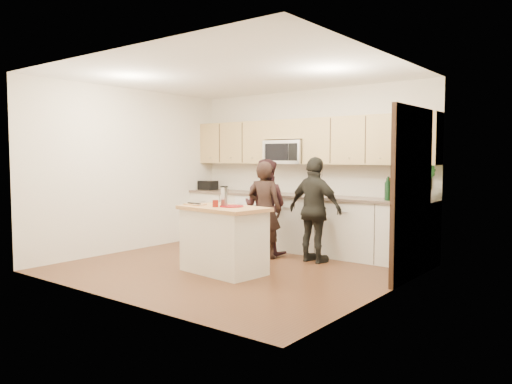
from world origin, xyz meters
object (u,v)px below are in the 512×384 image
Objects in this scene: island at (224,239)px; toaster at (208,185)px; woman_center at (265,207)px; woman_right at (315,210)px; woman_left at (264,210)px.

toaster is (-2.13, 1.96, 0.57)m from island.
woman_right is (0.95, -0.03, 0.02)m from woman_center.
woman_center is at bearing -66.54° from woman_left.
woman_center is at bearing 4.59° from woman_right.
island is 3.80× the size of toaster.
toaster is 0.21× the size of woman_right.
island is 0.85× the size of woman_left.
toaster is 2.15m from woman_left.
island is 1.51m from woman_right.
woman_left is at bearing -22.63° from toaster.
woman_center is 0.98× the size of woman_right.
woman_left is 0.81m from woman_right.
island is 2.95m from toaster.
island is at bearing 86.21° from woman_left.
woman_left is 0.28m from woman_center.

